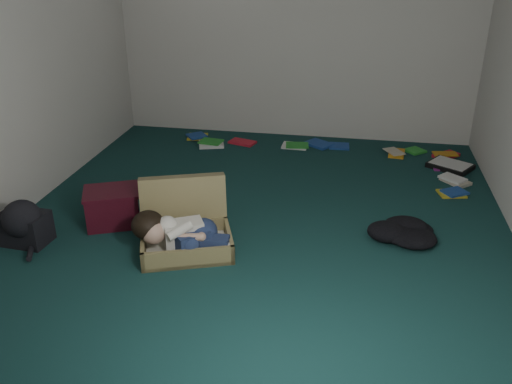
% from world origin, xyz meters
% --- Properties ---
extents(floor, '(4.50, 4.50, 0.00)m').
position_xyz_m(floor, '(0.00, 0.00, 0.00)').
color(floor, '#123533').
rests_on(floor, ground).
extents(wall_back, '(4.50, 0.00, 4.50)m').
position_xyz_m(wall_back, '(0.00, 2.25, 1.30)').
color(wall_back, silver).
rests_on(wall_back, ground).
extents(wall_front, '(4.50, 0.00, 4.50)m').
position_xyz_m(wall_front, '(0.00, -2.25, 1.30)').
color(wall_front, silver).
rests_on(wall_front, ground).
extents(wall_left, '(0.00, 4.50, 4.50)m').
position_xyz_m(wall_left, '(-2.00, 0.00, 1.30)').
color(wall_left, silver).
rests_on(wall_left, ground).
extents(suitcase, '(0.84, 0.83, 0.48)m').
position_xyz_m(suitcase, '(-0.49, -0.42, 0.14)').
color(suitcase, olive).
rests_on(suitcase, floor).
extents(person, '(0.73, 0.37, 0.30)m').
position_xyz_m(person, '(-0.48, -0.59, 0.19)').
color(person, white).
rests_on(person, suitcase).
extents(maroon_bin, '(0.53, 0.48, 0.30)m').
position_xyz_m(maroon_bin, '(-1.17, -0.22, 0.15)').
color(maroon_bin, '#400D18').
rests_on(maroon_bin, floor).
extents(backpack, '(0.47, 0.39, 0.27)m').
position_xyz_m(backpack, '(-1.70, -0.63, 0.13)').
color(backpack, black).
rests_on(backpack, floor).
extents(clothing_pile, '(0.54, 0.50, 0.14)m').
position_xyz_m(clothing_pile, '(1.14, -0.01, 0.07)').
color(clothing_pile, black).
rests_on(clothing_pile, floor).
extents(paper_tray, '(0.50, 0.47, 0.06)m').
position_xyz_m(paper_tray, '(1.70, 1.51, 0.03)').
color(paper_tray, black).
rests_on(paper_tray, floor).
extents(book_scatter, '(3.04, 1.36, 0.02)m').
position_xyz_m(book_scatter, '(0.65, 1.70, 0.01)').
color(book_scatter, gold).
rests_on(book_scatter, floor).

